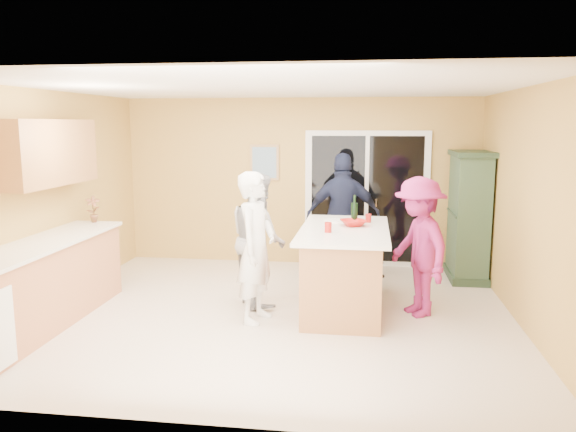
# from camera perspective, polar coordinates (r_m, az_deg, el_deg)

# --- Properties ---
(floor) EXTENTS (5.50, 5.50, 0.00)m
(floor) POSITION_cam_1_polar(r_m,az_deg,el_deg) (6.67, -1.41, -9.90)
(floor) COLOR beige
(floor) RESTS_ON ground
(ceiling) EXTENTS (5.50, 5.00, 0.10)m
(ceiling) POSITION_cam_1_polar(r_m,az_deg,el_deg) (6.31, -1.51, 12.98)
(ceiling) COLOR white
(ceiling) RESTS_ON wall_back
(wall_back) EXTENTS (5.50, 0.10, 2.60)m
(wall_back) POSITION_cam_1_polar(r_m,az_deg,el_deg) (8.82, 1.16, 3.49)
(wall_back) COLOR #DDB75B
(wall_back) RESTS_ON ground
(wall_front) EXTENTS (5.50, 0.10, 2.60)m
(wall_front) POSITION_cam_1_polar(r_m,az_deg,el_deg) (3.96, -7.30, -3.86)
(wall_front) COLOR #DDB75B
(wall_front) RESTS_ON ground
(wall_left) EXTENTS (0.10, 5.00, 2.60)m
(wall_left) POSITION_cam_1_polar(r_m,az_deg,el_deg) (7.33, -23.21, 1.53)
(wall_left) COLOR #DDB75B
(wall_left) RESTS_ON ground
(wall_right) EXTENTS (0.10, 5.00, 2.60)m
(wall_right) POSITION_cam_1_polar(r_m,az_deg,el_deg) (6.52, 23.15, 0.66)
(wall_right) COLOR #DDB75B
(wall_right) RESTS_ON ground
(left_cabinet_run) EXTENTS (0.65, 3.05, 1.24)m
(left_cabinet_run) POSITION_cam_1_polar(r_m,az_deg,el_deg) (6.46, -25.21, -7.17)
(left_cabinet_run) COLOR #B77047
(left_cabinet_run) RESTS_ON floor
(upper_cabinets) EXTENTS (0.35, 1.60, 0.75)m
(upper_cabinets) POSITION_cam_1_polar(r_m,az_deg,el_deg) (7.02, -23.12, 5.95)
(upper_cabinets) COLOR #B77047
(upper_cabinets) RESTS_ON wall_left
(sliding_door) EXTENTS (1.90, 0.07, 2.10)m
(sliding_door) POSITION_cam_1_polar(r_m,az_deg,el_deg) (8.76, 7.97, 1.71)
(sliding_door) COLOR white
(sliding_door) RESTS_ON floor
(framed_picture) EXTENTS (0.46, 0.04, 0.56)m
(framed_picture) POSITION_cam_1_polar(r_m,az_deg,el_deg) (8.86, -2.41, 5.45)
(framed_picture) COLOR #A68053
(framed_picture) RESTS_ON wall_back
(kitchen_island) EXTENTS (1.04, 1.90, 0.99)m
(kitchen_island) POSITION_cam_1_polar(r_m,az_deg,el_deg) (6.71, 5.69, -5.68)
(kitchen_island) COLOR #B77047
(kitchen_island) RESTS_ON floor
(green_hutch) EXTENTS (0.52, 0.99, 1.83)m
(green_hutch) POSITION_cam_1_polar(r_m,az_deg,el_deg) (8.35, 17.87, -0.13)
(green_hutch) COLOR #213624
(green_hutch) RESTS_ON floor
(woman_white) EXTENTS (0.53, 0.69, 1.69)m
(woman_white) POSITION_cam_1_polar(r_m,az_deg,el_deg) (6.24, -3.24, -3.21)
(woman_white) COLOR white
(woman_white) RESTS_ON floor
(woman_grey) EXTENTS (0.93, 1.00, 1.63)m
(woman_grey) POSITION_cam_1_polar(r_m,az_deg,el_deg) (6.87, -3.06, -2.29)
(woman_grey) COLOR #959698
(woman_grey) RESTS_ON floor
(woman_navy) EXTENTS (1.10, 0.56, 1.80)m
(woman_navy) POSITION_cam_1_polar(r_m,az_deg,el_deg) (8.02, 5.64, -0.03)
(woman_navy) COLOR #181E36
(woman_navy) RESTS_ON floor
(woman_magenta) EXTENTS (0.97, 1.19, 1.61)m
(woman_magenta) POSITION_cam_1_polar(r_m,az_deg,el_deg) (6.62, 13.13, -3.06)
(woman_magenta) COLOR #9C2273
(woman_magenta) RESTS_ON floor
(serving_bowl) EXTENTS (0.39, 0.39, 0.07)m
(serving_bowl) POSITION_cam_1_polar(r_m,az_deg,el_deg) (6.76, 6.65, -0.69)
(serving_bowl) COLOR #A71712
(serving_bowl) RESTS_ON kitchen_island
(tulip_vase) EXTENTS (0.22, 0.19, 0.35)m
(tulip_vase) POSITION_cam_1_polar(r_m,az_deg,el_deg) (7.66, -19.19, 0.67)
(tulip_vase) COLOR red
(tulip_vase) RESTS_ON left_cabinet_run
(tumbler_near) EXTENTS (0.09, 0.09, 0.12)m
(tumbler_near) POSITION_cam_1_polar(r_m,az_deg,el_deg) (6.33, 4.10, -1.15)
(tumbler_near) COLOR #A71712
(tumbler_near) RESTS_ON kitchen_island
(tumbler_far) EXTENTS (0.09, 0.09, 0.10)m
(tumbler_far) POSITION_cam_1_polar(r_m,az_deg,el_deg) (7.03, 8.16, -0.22)
(tumbler_far) COLOR #A71712
(tumbler_far) RESTS_ON kitchen_island
(wine_bottle) EXTENTS (0.08, 0.08, 0.35)m
(wine_bottle) POSITION_cam_1_polar(r_m,az_deg,el_deg) (6.91, 6.76, 0.36)
(wine_bottle) COLOR black
(wine_bottle) RESTS_ON kitchen_island
(white_plate) EXTENTS (0.29, 0.29, 0.02)m
(white_plate) POSITION_cam_1_polar(r_m,az_deg,el_deg) (7.08, 4.68, -0.44)
(white_plate) COLOR white
(white_plate) RESTS_ON kitchen_island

